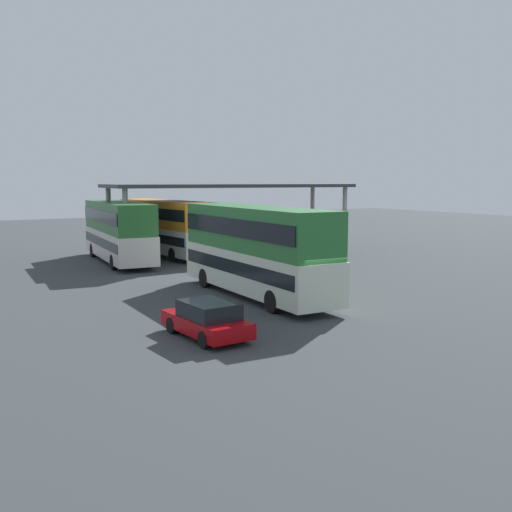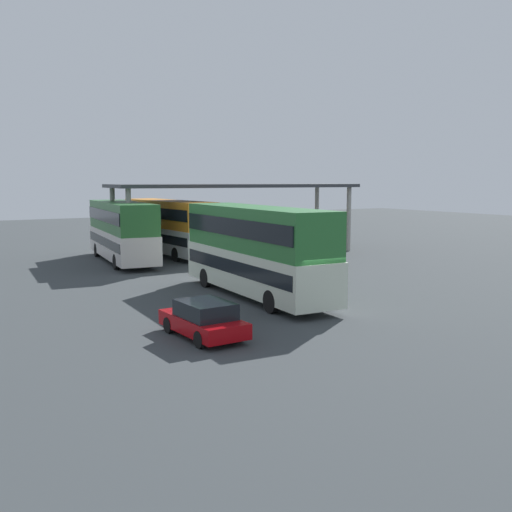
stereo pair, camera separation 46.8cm
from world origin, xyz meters
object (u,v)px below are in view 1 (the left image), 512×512
Objects in this scene: double_decker_main at (256,248)px; double_decker_mid_row at (165,225)px; double_decker_near_canopy at (118,229)px; parked_hatchback at (207,319)px.

double_decker_main is 17.33m from double_decker_mid_row.
double_decker_mid_row is (2.71, 17.11, -0.12)m from double_decker_main.
double_decker_near_canopy is (-1.48, 15.47, -0.12)m from double_decker_main.
parked_hatchback is (-5.56, -5.51, -1.73)m from double_decker_main.
double_decker_mid_row is (8.28, 22.63, 1.61)m from parked_hatchback.
double_decker_main is at bearing 168.60° from double_decker_mid_row.
parked_hatchback is at bearing 157.51° from double_decker_mid_row.
double_decker_near_canopy is at bearing 109.02° from double_decker_mid_row.
parked_hatchback is at bearing 137.95° from double_decker_main.
double_decker_near_canopy is (4.08, 20.98, 1.61)m from parked_hatchback.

